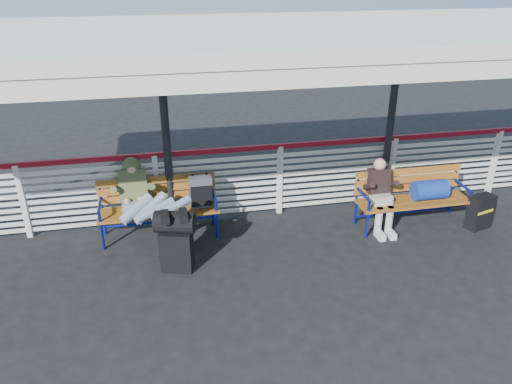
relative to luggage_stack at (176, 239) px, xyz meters
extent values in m
plane|color=black|center=(1.80, -0.52, -0.49)|extent=(60.00, 60.00, 0.00)
cube|color=silver|center=(1.80, 1.38, 0.11)|extent=(12.00, 0.04, 1.04)
cube|color=maroon|center=(1.80, 1.38, 0.71)|extent=(12.00, 0.06, 0.08)
cube|color=silver|center=(1.80, 0.38, 2.59)|extent=(12.60, 3.60, 0.16)
cube|color=silver|center=(1.80, -1.37, 2.46)|extent=(12.60, 0.06, 0.30)
cylinder|color=black|center=(0.00, 1.23, 1.01)|extent=(0.12, 0.12, 3.00)
cylinder|color=black|center=(3.60, 1.23, 1.01)|extent=(0.12, 0.12, 3.00)
cube|color=black|center=(0.00, 0.00, -0.19)|extent=(0.48, 0.37, 0.59)
cylinder|color=black|center=(0.00, 0.00, 0.26)|extent=(0.60, 0.44, 0.30)
cube|color=#AD6C21|center=(-0.20, 0.95, -0.04)|extent=(1.80, 0.50, 0.04)
cube|color=#AD6C21|center=(-0.20, 1.21, 0.23)|extent=(1.80, 0.10, 0.40)
cylinder|color=#0E1E9C|center=(-1.05, 0.75, -0.26)|extent=(0.04, 0.04, 0.45)
cylinder|color=#0E1E9C|center=(0.65, 0.75, -0.26)|extent=(0.04, 0.04, 0.45)
cylinder|color=#0E1E9C|center=(-1.05, 1.22, -0.04)|extent=(0.04, 0.04, 0.90)
cylinder|color=#0E1E9C|center=(0.65, 1.22, -0.04)|extent=(0.04, 0.04, 0.90)
cube|color=#55585D|center=(0.45, 0.97, 0.23)|extent=(0.34, 0.21, 0.48)
cube|color=#AD6C21|center=(3.76, 0.47, -0.04)|extent=(1.80, 0.50, 0.04)
cube|color=#AD6C21|center=(3.76, 0.73, 0.23)|extent=(1.80, 0.10, 0.40)
cylinder|color=#0E1E9C|center=(2.91, 0.27, -0.26)|extent=(0.04, 0.04, 0.45)
cylinder|color=#0E1E9C|center=(4.61, 0.27, -0.26)|extent=(0.04, 0.04, 0.45)
cylinder|color=#0E1E9C|center=(2.91, 0.74, -0.04)|extent=(0.04, 0.04, 0.90)
cylinder|color=#0E1E9C|center=(4.61, 0.74, -0.04)|extent=(0.04, 0.04, 0.90)
cylinder|color=navy|center=(4.01, 0.47, 0.14)|extent=(0.54, 0.31, 0.31)
cube|color=#8498B1|center=(-0.55, 1.00, 0.05)|extent=(0.36, 0.26, 0.18)
cube|color=#454E29|center=(-0.55, 1.20, 0.31)|extent=(0.42, 0.38, 0.53)
sphere|color=#454E29|center=(-0.55, 1.30, 0.59)|extent=(0.28, 0.28, 0.28)
sphere|color=tan|center=(-0.55, 1.26, 0.58)|extent=(0.21, 0.21, 0.21)
cube|color=black|center=(-0.12, -0.06, 0.38)|extent=(0.11, 0.27, 0.10)
cube|color=black|center=(0.12, -0.06, 0.38)|extent=(0.11, 0.27, 0.10)
cube|color=#B5B1A4|center=(3.21, 0.50, 0.04)|extent=(0.30, 0.24, 0.16)
cube|color=black|center=(3.21, 0.64, 0.29)|extent=(0.32, 0.23, 0.42)
sphere|color=tan|center=(3.21, 0.66, 0.56)|extent=(0.19, 0.19, 0.19)
cylinder|color=#B5B1A4|center=(3.12, 0.32, -0.25)|extent=(0.11, 0.11, 0.46)
cylinder|color=#B5B1A4|center=(3.30, 0.32, -0.25)|extent=(0.11, 0.11, 0.46)
cube|color=silver|center=(3.12, 0.22, -0.44)|extent=(0.10, 0.24, 0.10)
cube|color=silver|center=(3.30, 0.22, -0.44)|extent=(0.10, 0.24, 0.10)
cube|color=black|center=(4.81, 0.22, -0.21)|extent=(0.45, 0.33, 0.56)
cube|color=yellow|center=(4.81, 0.09, -0.15)|extent=(0.33, 0.11, 0.04)
camera|label=1|loc=(-0.13, -5.96, 3.44)|focal=35.00mm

